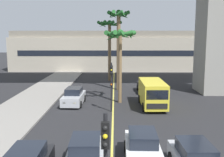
# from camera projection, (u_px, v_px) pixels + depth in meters

# --- Properties ---
(lane_stripe_center) EXTENTS (0.14, 56.00, 0.01)m
(lane_stripe_center) POSITION_uv_depth(u_px,v_px,m) (113.00, 105.00, 25.16)
(lane_stripe_center) COLOR #DBCC4C
(lane_stripe_center) RESTS_ON ground
(pier_building_backdrop) EXTENTS (38.56, 8.04, 7.40)m
(pier_building_backdrop) POSITION_uv_depth(u_px,v_px,m) (114.00, 51.00, 52.30)
(pier_building_backdrop) COLOR #BCB29E
(pier_building_backdrop) RESTS_ON ground
(car_queue_front) EXTENTS (1.94, 4.15, 1.56)m
(car_queue_front) POSITION_uv_depth(u_px,v_px,m) (74.00, 97.00, 25.51)
(car_queue_front) COLOR #B7BABF
(car_queue_front) RESTS_ON ground
(car_queue_second) EXTENTS (1.90, 4.13, 1.56)m
(car_queue_second) POSITION_uv_depth(u_px,v_px,m) (143.00, 149.00, 13.70)
(car_queue_second) COLOR white
(car_queue_second) RESTS_ON ground
(car_queue_third) EXTENTS (1.94, 4.15, 1.56)m
(car_queue_third) POSITION_uv_depth(u_px,v_px,m) (85.00, 156.00, 12.86)
(car_queue_third) COLOR #B7BABF
(car_queue_third) RESTS_ON ground
(car_queue_fourth) EXTENTS (1.91, 4.14, 1.56)m
(car_queue_fourth) POSITION_uv_depth(u_px,v_px,m) (146.00, 86.00, 31.24)
(car_queue_fourth) COLOR black
(car_queue_fourth) RESTS_ON ground
(delivery_van) EXTENTS (2.22, 5.28, 2.36)m
(delivery_van) POSITION_uv_depth(u_px,v_px,m) (152.00, 93.00, 24.49)
(delivery_van) COLOR yellow
(delivery_van) RESTS_ON ground
(traffic_light_median_far) EXTENTS (0.24, 0.37, 4.20)m
(traffic_light_median_far) POSITION_uv_depth(u_px,v_px,m) (111.00, 80.00, 22.62)
(traffic_light_median_far) COLOR black
(traffic_light_median_far) RESTS_ON ground
(palm_tree_near_median) EXTENTS (2.72, 2.76, 9.42)m
(palm_tree_near_median) POSITION_uv_depth(u_px,v_px,m) (118.00, 31.00, 31.53)
(palm_tree_near_median) COLOR brown
(palm_tree_near_median) RESTS_ON ground
(palm_tree_mid_median) EXTENTS (3.55, 3.60, 8.64)m
(palm_tree_mid_median) POSITION_uv_depth(u_px,v_px,m) (109.00, 33.00, 38.31)
(palm_tree_mid_median) COLOR brown
(palm_tree_mid_median) RESTS_ON ground
(palm_tree_far_median) EXTENTS (3.10, 3.10, 7.02)m
(palm_tree_far_median) POSITION_uv_depth(u_px,v_px,m) (120.00, 41.00, 25.44)
(palm_tree_far_median) COLOR brown
(palm_tree_far_median) RESTS_ON ground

